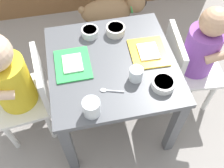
{
  "coord_description": "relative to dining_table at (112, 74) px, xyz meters",
  "views": [
    {
      "loc": [
        -0.15,
        -0.72,
        1.34
      ],
      "look_at": [
        0.0,
        0.0,
        0.31
      ],
      "focal_mm": 41.5,
      "sensor_mm": 36.0,
      "label": 1
    }
  ],
  "objects": [
    {
      "name": "food_tray_left",
      "position": [
        -0.17,
        0.02,
        0.09
      ],
      "size": [
        0.15,
        0.19,
        0.02
      ],
      "color": "green",
      "rests_on": "dining_table"
    },
    {
      "name": "dining_table",
      "position": [
        0.0,
        0.0,
        0.0
      ],
      "size": [
        0.56,
        0.56,
        0.47
      ],
      "color": "#515459",
      "rests_on": "ground"
    },
    {
      "name": "food_tray_right",
      "position": [
        0.17,
        0.02,
        0.09
      ],
      "size": [
        0.17,
        0.19,
        0.02
      ],
      "color": "gold",
      "rests_on": "dining_table"
    },
    {
      "name": "seated_child_left",
      "position": [
        -0.44,
        0.03,
        0.04
      ],
      "size": [
        0.31,
        0.31,
        0.69
      ],
      "color": "white",
      "rests_on": "ground"
    },
    {
      "name": "water_cup_right",
      "position": [
        -0.13,
        -0.23,
        0.12
      ],
      "size": [
        0.07,
        0.07,
        0.07
      ],
      "color": "white",
      "rests_on": "dining_table"
    },
    {
      "name": "veggie_bowl_far",
      "position": [
        0.05,
        0.18,
        0.11
      ],
      "size": [
        0.09,
        0.09,
        0.04
      ],
      "color": "silver",
      "rests_on": "dining_table"
    },
    {
      "name": "cereal_bowl_right_side",
      "position": [
        0.18,
        -0.17,
        0.1
      ],
      "size": [
        0.1,
        0.1,
        0.03
      ],
      "color": "white",
      "rests_on": "dining_table"
    },
    {
      "name": "water_cup_left",
      "position": [
        0.08,
        -0.11,
        0.11
      ],
      "size": [
        0.06,
        0.06,
        0.06
      ],
      "color": "white",
      "rests_on": "dining_table"
    },
    {
      "name": "ground_plane",
      "position": [
        0.0,
        0.0,
        -0.39
      ],
      "size": [
        7.0,
        7.0,
        0.0
      ],
      "primitive_type": "plane",
      "color": "gray"
    },
    {
      "name": "spoon_by_left_tray",
      "position": [
        -0.04,
        -0.15,
        0.09
      ],
      "size": [
        0.1,
        0.04,
        0.01
      ],
      "color": "silver",
      "rests_on": "dining_table"
    },
    {
      "name": "veggie_bowl_near",
      "position": [
        -0.07,
        0.19,
        0.1
      ],
      "size": [
        0.08,
        0.08,
        0.04
      ],
      "color": "white",
      "rests_on": "dining_table"
    },
    {
      "name": "dog",
      "position": [
        0.14,
        0.67,
        -0.19
      ],
      "size": [
        0.47,
        0.17,
        0.3
      ],
      "color": "olive",
      "rests_on": "ground"
    },
    {
      "name": "seated_child_right",
      "position": [
        0.44,
        0.04,
        0.02
      ],
      "size": [
        0.31,
        0.31,
        0.65
      ],
      "color": "white",
      "rests_on": "ground"
    }
  ]
}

